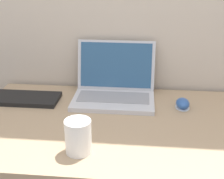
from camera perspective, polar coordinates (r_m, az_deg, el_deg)
laptop at (r=1.44m, az=0.42°, el=0.53°), size 0.37×0.28×0.25m
drink_cup at (r=1.05m, az=-6.21°, el=-8.44°), size 0.09×0.09×0.12m
computer_mouse at (r=1.39m, az=12.79°, el=-2.59°), size 0.06×0.09×0.04m
external_keyboard at (r=1.51m, az=-18.20°, el=-1.45°), size 0.46×0.15×0.02m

